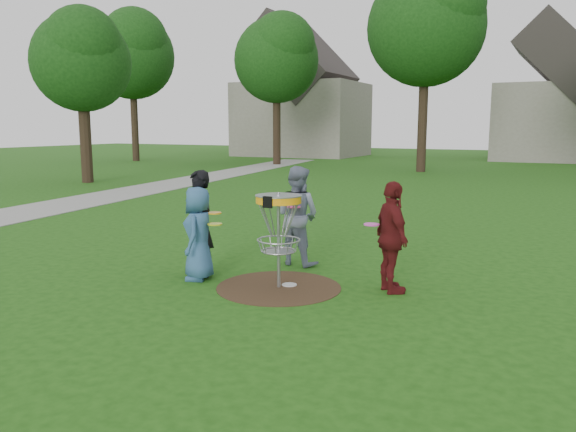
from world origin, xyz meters
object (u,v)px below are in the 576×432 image
at_px(player_grey, 297,216).
at_px(disc_golf_basket, 279,218).
at_px(player_blue, 198,233).
at_px(player_black, 199,224).
at_px(player_maroon, 392,237).

relative_size(player_grey, disc_golf_basket, 1.20).
distance_m(player_blue, player_black, 0.23).
height_order(player_blue, disc_golf_basket, player_blue).
distance_m(player_grey, disc_golf_basket, 1.44).
bearing_deg(player_black, player_grey, 79.90).
height_order(player_maroon, disc_golf_basket, player_maroon).
bearing_deg(player_grey, player_maroon, 163.09).
height_order(player_black, player_maroon, player_black).
relative_size(player_blue, player_black, 0.86).
relative_size(player_black, disc_golf_basket, 1.19).
xyz_separation_m(player_black, player_grey, (1.02, 1.34, 0.00)).
height_order(player_blue, player_maroon, player_maroon).
relative_size(player_blue, disc_golf_basket, 1.02).
xyz_separation_m(player_grey, disc_golf_basket, (0.37, -1.38, 0.19)).
distance_m(player_blue, disc_golf_basket, 1.33).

